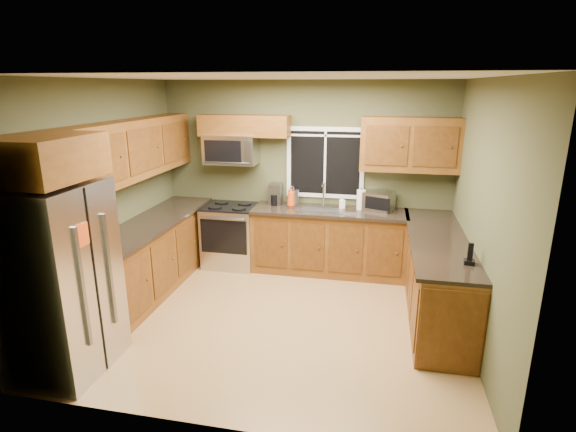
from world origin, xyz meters
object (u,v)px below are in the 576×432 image
(refrigerator, at_px, (61,280))
(paper_towel_roll, at_px, (361,200))
(microwave, at_px, (231,149))
(soap_bottle_a, at_px, (291,197))
(coffee_maker, at_px, (275,195))
(toaster_oven, at_px, (377,201))
(soap_bottle_b, at_px, (342,202))
(range, at_px, (231,235))
(cordless_phone, at_px, (470,258))
(kettle, at_px, (294,196))

(refrigerator, height_order, paper_towel_roll, refrigerator)
(paper_towel_roll, bearing_deg, microwave, 179.66)
(soap_bottle_a, bearing_deg, coffee_maker, 159.00)
(toaster_oven, bearing_deg, microwave, -179.71)
(toaster_oven, bearing_deg, soap_bottle_b, -178.71)
(range, height_order, microwave, microwave)
(refrigerator, relative_size, microwave, 2.37)
(refrigerator, relative_size, coffee_maker, 6.02)
(microwave, distance_m, toaster_oven, 2.22)
(range, height_order, paper_towel_roll, paper_towel_roll)
(refrigerator, relative_size, toaster_oven, 3.59)
(range, distance_m, microwave, 1.27)
(paper_towel_roll, height_order, cordless_phone, paper_towel_roll)
(coffee_maker, distance_m, cordless_phone, 3.03)
(toaster_oven, xyz_separation_m, coffee_maker, (-1.47, 0.02, 0.01))
(toaster_oven, distance_m, paper_towel_roll, 0.23)
(toaster_oven, height_order, kettle, kettle)
(toaster_oven, relative_size, cordless_phone, 2.30)
(refrigerator, distance_m, paper_towel_roll, 3.88)
(refrigerator, xyz_separation_m, microwave, (0.69, 2.91, 0.83))
(range, bearing_deg, refrigerator, -103.97)
(toaster_oven, relative_size, coffee_maker, 1.67)
(refrigerator, xyz_separation_m, cordless_phone, (3.72, 1.07, 0.11))
(range, bearing_deg, microwave, 90.02)
(cordless_phone, bearing_deg, microwave, 148.75)
(range, xyz_separation_m, microwave, (-0.00, 0.14, 1.26))
(range, distance_m, soap_bottle_a, 1.09)
(microwave, distance_m, cordless_phone, 3.62)
(paper_towel_roll, bearing_deg, kettle, 176.73)
(paper_towel_roll, height_order, soap_bottle_a, paper_towel_roll)
(kettle, bearing_deg, refrigerator, -118.54)
(refrigerator, bearing_deg, microwave, 76.66)
(microwave, xyz_separation_m, cordless_phone, (3.03, -1.84, -0.72))
(soap_bottle_a, bearing_deg, microwave, 175.92)
(kettle, relative_size, soap_bottle_a, 0.96)
(paper_towel_roll, bearing_deg, range, -176.22)
(microwave, xyz_separation_m, kettle, (0.92, 0.04, -0.66))
(refrigerator, height_order, microwave, microwave)
(range, distance_m, kettle, 1.11)
(soap_bottle_a, height_order, cordless_phone, soap_bottle_a)
(microwave, xyz_separation_m, soap_bottle_b, (1.63, -0.00, -0.70))
(kettle, xyz_separation_m, soap_bottle_b, (0.71, -0.04, -0.04))
(soap_bottle_b, bearing_deg, microwave, 179.99)
(microwave, bearing_deg, cordless_phone, -31.25)
(microwave, xyz_separation_m, coffee_maker, (0.65, 0.03, -0.65))
(range, xyz_separation_m, kettle, (0.92, 0.18, 0.60))
(refrigerator, relative_size, kettle, 6.37)
(refrigerator, bearing_deg, toaster_oven, 46.09)
(toaster_oven, bearing_deg, cordless_phone, -63.75)
(microwave, distance_m, soap_bottle_b, 1.77)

